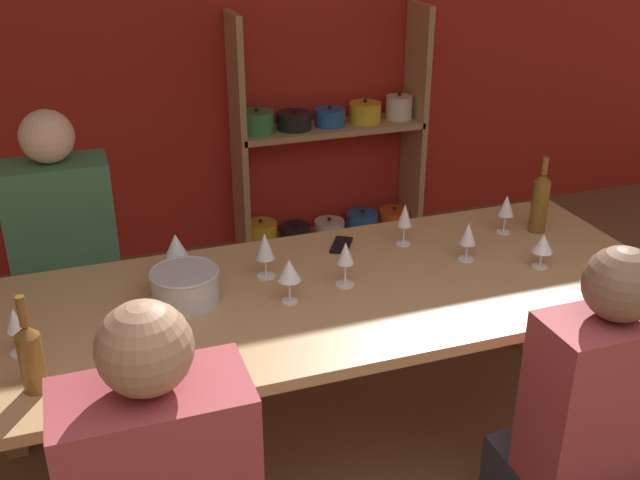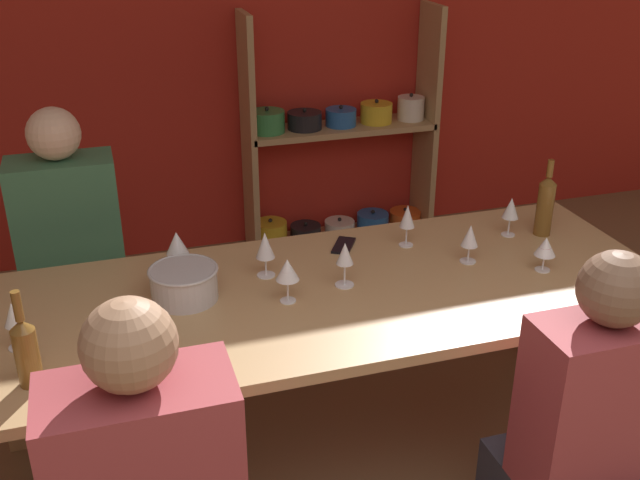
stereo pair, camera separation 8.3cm
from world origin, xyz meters
The scene contains 20 objects.
wall_back_red centered at (0.00, 3.83, 1.35)m, with size 8.80×0.06×2.70m.
shelf_unit centered at (0.65, 3.63, 0.51)m, with size 1.16×0.30×1.43m.
dining_table centered at (-0.02, 1.76, 0.65)m, with size 2.50×0.96×0.73m.
mixing_bowl centered at (-0.52, 1.85, 0.79)m, with size 0.24×0.24×0.12m.
wine_bottle_green centered at (0.97, 1.95, 0.86)m, with size 0.07×0.07×0.32m.
wine_bottle_dark centered at (-1.01, 1.48, 0.85)m, with size 0.07×0.07×0.30m.
wine_glass_red_a centered at (-0.18, 1.72, 0.85)m, with size 0.08×0.08×0.16m.
wine_glass_red_b centered at (0.04, 1.77, 0.85)m, with size 0.07×0.07×0.17m.
wine_glass_red_c centered at (0.79, 1.67, 0.83)m, with size 0.08×0.08×0.14m.
wine_glass_white_a centered at (0.95, 1.38, 0.83)m, with size 0.07×0.07×0.15m.
wine_glass_red_d centered at (-0.52, 2.03, 0.86)m, with size 0.08×0.08×0.17m.
wine_glass_red_e centered at (-1.06, 1.69, 0.84)m, with size 0.06×0.06×0.16m.
wine_glass_red_f centered at (0.56, 1.81, 0.84)m, with size 0.07×0.07×0.15m.
wine_glass_red_g centered at (0.83, 1.98, 0.85)m, with size 0.07×0.07×0.17m.
wine_glass_red_h centered at (0.39, 2.02, 0.85)m, with size 0.06×0.06×0.17m.
wine_glass_red_i centered at (-0.21, 1.93, 0.85)m, with size 0.07×0.07×0.18m.
wine_glass_white_b centered at (-0.68, 1.37, 0.84)m, with size 0.07×0.07×0.16m.
cell_phone centered at (0.15, 2.08, 0.74)m, with size 0.14×0.16×0.01m.
person_far_a centered at (-0.91, 2.61, 0.46)m, with size 0.43×0.54×1.25m.
person_near_b centered at (0.53, 0.97, 0.43)m, with size 0.41×0.51×1.16m.
Camera 1 is at (-0.83, -0.44, 2.03)m, focal length 42.00 mm.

